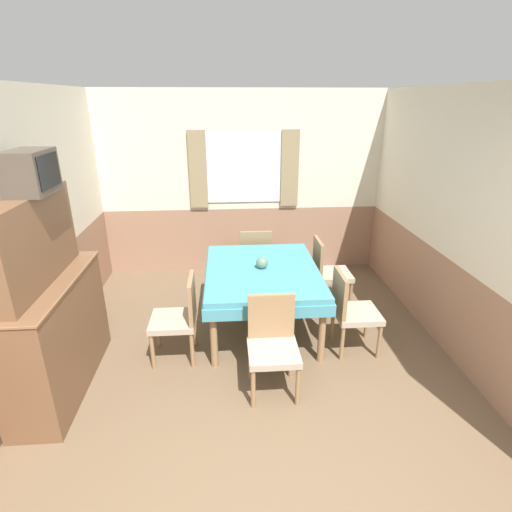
% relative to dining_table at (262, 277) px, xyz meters
% --- Properties ---
extents(wall_back, '(4.40, 0.10, 2.60)m').
position_rel_dining_table_xyz_m(wall_back, '(-0.14, 1.75, 0.68)').
color(wall_back, silver).
rests_on(wall_back, ground_plane).
extents(wall_left, '(0.05, 4.45, 2.60)m').
position_rel_dining_table_xyz_m(wall_left, '(-2.16, -0.30, 0.67)').
color(wall_left, silver).
rests_on(wall_left, ground_plane).
extents(wall_right, '(0.05, 4.45, 2.60)m').
position_rel_dining_table_xyz_m(wall_right, '(1.89, -0.30, 0.67)').
color(wall_right, silver).
rests_on(wall_right, ground_plane).
extents(dining_table, '(1.25, 1.56, 0.73)m').
position_rel_dining_table_xyz_m(dining_table, '(0.00, 0.00, 0.00)').
color(dining_table, teal).
rests_on(dining_table, ground_plane).
extents(chair_head_near, '(0.44, 0.44, 0.87)m').
position_rel_dining_table_xyz_m(chair_head_near, '(0.00, -1.02, -0.16)').
color(chair_head_near, '#93704C').
rests_on(chair_head_near, ground_plane).
extents(chair_right_near, '(0.44, 0.44, 0.87)m').
position_rel_dining_table_xyz_m(chair_right_near, '(0.87, -0.49, -0.16)').
color(chair_right_near, '#93704C').
rests_on(chair_right_near, ground_plane).
extents(chair_left_near, '(0.44, 0.44, 0.87)m').
position_rel_dining_table_xyz_m(chair_left_near, '(-0.87, -0.49, -0.16)').
color(chair_left_near, '#93704C').
rests_on(chair_left_near, ground_plane).
extents(chair_right_far, '(0.44, 0.44, 0.87)m').
position_rel_dining_table_xyz_m(chair_right_far, '(0.87, 0.49, -0.16)').
color(chair_right_far, '#93704C').
rests_on(chair_right_far, ground_plane).
extents(chair_head_window, '(0.44, 0.44, 0.87)m').
position_rel_dining_table_xyz_m(chair_head_window, '(0.00, 1.02, -0.16)').
color(chair_head_window, '#93704C').
rests_on(chair_head_window, ground_plane).
extents(sideboard, '(0.46, 1.43, 1.77)m').
position_rel_dining_table_xyz_m(sideboard, '(-1.91, -0.85, 0.12)').
color(sideboard, brown).
rests_on(sideboard, ground_plane).
extents(tv, '(0.29, 0.46, 0.34)m').
position_rel_dining_table_xyz_m(tv, '(-1.88, -0.75, 1.30)').
color(tv, '#51473D').
rests_on(tv, sideboard).
extents(vase, '(0.13, 0.13, 0.13)m').
position_rel_dining_table_xyz_m(vase, '(-0.00, 0.01, 0.17)').
color(vase, slate).
rests_on(vase, dining_table).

